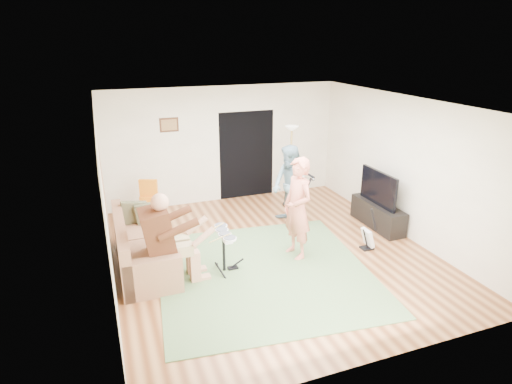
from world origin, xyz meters
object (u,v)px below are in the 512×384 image
(sofa, at_px, (140,251))
(television, at_px, (378,188))
(drum_kit, at_px, (224,254))
(guitarist, at_px, (290,186))
(singer, at_px, (298,209))
(guitar_spare, at_px, (368,237))
(dining_chair, at_px, (148,209))
(tv_cabinet, at_px, (378,215))
(torchiere_lamp, at_px, (291,152))

(sofa, distance_m, television, 4.78)
(drum_kit, height_order, guitarist, guitarist)
(drum_kit, distance_m, singer, 1.49)
(singer, distance_m, guitar_spare, 1.53)
(guitar_spare, relative_size, dining_chair, 0.86)
(tv_cabinet, xyz_separation_m, television, (-0.05, 0.00, 0.60))
(drum_kit, relative_size, dining_chair, 0.80)
(torchiere_lamp, xyz_separation_m, dining_chair, (-3.24, 0.04, -0.95))
(dining_chair, relative_size, television, 0.84)
(drum_kit, distance_m, dining_chair, 2.60)
(drum_kit, xyz_separation_m, singer, (1.37, 0.08, 0.58))
(torchiere_lamp, xyz_separation_m, television, (1.16, -1.73, -0.43))
(dining_chair, distance_m, tv_cabinet, 4.78)
(guitarist, bearing_deg, torchiere_lamp, 143.08)
(guitarist, relative_size, dining_chair, 1.80)
(singer, distance_m, tv_cabinet, 2.31)
(sofa, relative_size, guitar_spare, 2.70)
(drum_kit, relative_size, torchiere_lamp, 0.40)
(sofa, relative_size, drum_kit, 2.90)
(singer, height_order, tv_cabinet, singer)
(tv_cabinet, bearing_deg, sofa, -179.95)
(sofa, xyz_separation_m, singer, (2.66, -0.57, 0.62))
(sofa, distance_m, drum_kit, 1.45)
(tv_cabinet, bearing_deg, torchiere_lamp, 124.93)
(drum_kit, bearing_deg, tv_cabinet, 10.58)
(dining_chair, bearing_deg, guitar_spare, -13.75)
(drum_kit, bearing_deg, torchiere_lamp, 46.04)
(guitarist, relative_size, tv_cabinet, 1.20)
(sofa, relative_size, guitarist, 1.29)
(singer, distance_m, torchiere_lamp, 2.51)
(guitar_spare, xyz_separation_m, dining_chair, (-3.67, 2.57, 0.10))
(guitar_spare, distance_m, tv_cabinet, 1.12)
(drum_kit, bearing_deg, television, 10.73)
(guitarist, relative_size, television, 1.51)
(singer, xyz_separation_m, tv_cabinet, (2.13, 0.58, -0.66))
(guitarist, height_order, torchiere_lamp, torchiere_lamp)
(singer, height_order, television, singer)
(sofa, height_order, guitarist, guitarist)
(tv_cabinet, distance_m, television, 0.60)
(guitar_spare, xyz_separation_m, tv_cabinet, (0.78, 0.80, 0.02))
(sofa, relative_size, dining_chair, 2.33)
(singer, relative_size, television, 1.64)
(sofa, xyz_separation_m, dining_chair, (0.35, 1.77, 0.04))
(singer, distance_m, guitarist, 1.39)
(dining_chair, bearing_deg, sofa, -79.97)
(dining_chair, height_order, tv_cabinet, dining_chair)
(drum_kit, height_order, singer, singer)
(dining_chair, bearing_deg, singer, -24.11)
(torchiere_lamp, height_order, dining_chair, torchiere_lamp)
(singer, xyz_separation_m, guitar_spare, (1.36, -0.23, -0.68))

